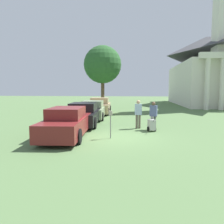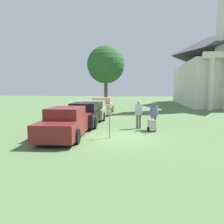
% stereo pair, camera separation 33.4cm
% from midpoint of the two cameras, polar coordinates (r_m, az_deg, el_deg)
% --- Properties ---
extents(ground_plane, '(120.00, 120.00, 0.00)m').
position_cam_midpoint_polar(ground_plane, '(11.17, -0.14, -6.57)').
color(ground_plane, '#517042').
extents(parked_car_maroon, '(2.21, 5.41, 1.51)m').
position_cam_midpoint_polar(parked_car_maroon, '(11.51, -12.35, -2.78)').
color(parked_car_maroon, maroon).
rests_on(parked_car_maroon, ground_plane).
extents(parked_car_black, '(2.24, 5.14, 1.51)m').
position_cam_midpoint_polar(parked_car_black, '(14.97, -7.97, -0.66)').
color(parked_car_black, black).
rests_on(parked_car_black, ground_plane).
extents(parked_car_sage, '(2.16, 5.14, 1.46)m').
position_cam_midpoint_polar(parked_car_sage, '(18.21, -5.43, 0.48)').
color(parked_car_sage, gray).
rests_on(parked_car_sage, ground_plane).
extents(parked_car_tan, '(2.25, 4.88, 1.58)m').
position_cam_midpoint_polar(parked_car_tan, '(21.56, -3.63, 1.51)').
color(parked_car_tan, tan).
rests_on(parked_car_tan, ground_plane).
extents(parking_meter, '(0.18, 0.09, 1.37)m').
position_cam_midpoint_polar(parking_meter, '(10.75, -1.28, -1.90)').
color(parking_meter, slate).
rests_on(parking_meter, ground_plane).
extents(person_worker, '(0.43, 0.24, 1.75)m').
position_cam_midpoint_polar(person_worker, '(13.52, 6.17, -0.08)').
color(person_worker, '#665B4C').
rests_on(person_worker, ground_plane).
extents(person_supervisor, '(0.47, 0.35, 1.68)m').
position_cam_midpoint_polar(person_supervisor, '(13.26, 10.06, -0.48)').
color(person_supervisor, '#3F3F47').
rests_on(person_supervisor, ground_plane).
extents(equipment_cart, '(0.53, 1.00, 1.00)m').
position_cam_midpoint_polar(equipment_cart, '(12.75, 9.59, -3.30)').
color(equipment_cart, '#B2B2AD').
rests_on(equipment_cart, ground_plane).
extents(church, '(8.33, 18.56, 23.29)m').
position_cam_midpoint_polar(church, '(36.63, 23.11, 10.66)').
color(church, silver).
rests_on(church, ground_plane).
extents(shade_tree, '(4.72, 4.72, 7.83)m').
position_cam_midpoint_polar(shade_tree, '(28.09, -2.82, 12.22)').
color(shade_tree, brown).
rests_on(shade_tree, ground_plane).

